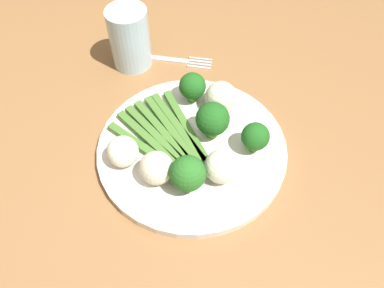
% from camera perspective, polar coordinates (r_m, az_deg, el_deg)
% --- Properties ---
extents(dining_table, '(1.29, 1.00, 0.76)m').
position_cam_1_polar(dining_table, '(0.69, -2.64, -6.89)').
color(dining_table, olive).
rests_on(dining_table, ground_plane).
extents(plate, '(0.30, 0.30, 0.01)m').
position_cam_1_polar(plate, '(0.60, -0.00, -0.71)').
color(plate, silver).
rests_on(plate, dining_table).
extents(asparagus_bundle, '(0.18, 0.16, 0.01)m').
position_cam_1_polar(asparagus_bundle, '(0.60, -4.04, 1.30)').
color(asparagus_bundle, '#47752D').
rests_on(asparagus_bundle, plate).
extents(broccoli_outer_edge, '(0.04, 0.04, 0.06)m').
position_cam_1_polar(broccoli_outer_edge, '(0.64, 0.06, 8.54)').
color(broccoli_outer_edge, '#4C7F2B').
rests_on(broccoli_outer_edge, plate).
extents(broccoli_back_right, '(0.05, 0.05, 0.06)m').
position_cam_1_polar(broccoli_back_right, '(0.58, 3.08, 3.66)').
color(broccoli_back_right, '#4C7F2B').
rests_on(broccoli_back_right, plate).
extents(broccoli_near_center, '(0.05, 0.05, 0.06)m').
position_cam_1_polar(broccoli_near_center, '(0.53, -0.62, -4.45)').
color(broccoli_near_center, '#568E33').
rests_on(broccoli_near_center, plate).
extents(broccoli_front_left, '(0.04, 0.04, 0.05)m').
position_cam_1_polar(broccoli_front_left, '(0.58, 9.40, 0.98)').
color(broccoli_front_left, '#4C7F2B').
rests_on(broccoli_front_left, plate).
extents(cauliflower_right, '(0.05, 0.05, 0.05)m').
position_cam_1_polar(cauliflower_right, '(0.55, 4.43, -3.36)').
color(cauliflower_right, silver).
rests_on(cauliflower_right, plate).
extents(cauliflower_front, '(0.05, 0.05, 0.05)m').
position_cam_1_polar(cauliflower_front, '(0.55, -5.32, -3.56)').
color(cauliflower_front, beige).
rests_on(cauliflower_front, plate).
extents(cauliflower_near_fork, '(0.05, 0.05, 0.05)m').
position_cam_1_polar(cauliflower_near_fork, '(0.57, -10.26, -1.10)').
color(cauliflower_near_fork, white).
rests_on(cauliflower_near_fork, plate).
extents(cauliflower_back, '(0.05, 0.05, 0.05)m').
position_cam_1_polar(cauliflower_back, '(0.63, 4.32, 7.00)').
color(cauliflower_back, beige).
rests_on(cauliflower_back, plate).
extents(fork, '(0.06, 0.16, 0.00)m').
position_cam_1_polar(fork, '(0.76, -3.21, 12.39)').
color(fork, silver).
rests_on(fork, dining_table).
extents(water_glass, '(0.07, 0.07, 0.11)m').
position_cam_1_polar(water_glass, '(0.73, -9.25, 15.26)').
color(water_glass, silver).
rests_on(water_glass, dining_table).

